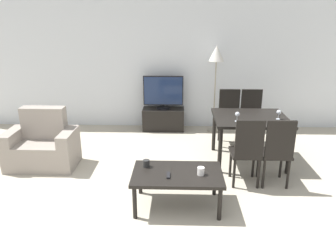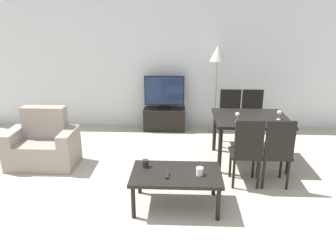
# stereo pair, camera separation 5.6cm
# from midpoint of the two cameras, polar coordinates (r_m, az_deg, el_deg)

# --- Properties ---
(ground_plane) EXTENTS (18.00, 18.00, 0.00)m
(ground_plane) POSITION_cam_midpoint_polar(r_m,az_deg,el_deg) (3.57, -10.11, -20.19)
(ground_plane) COLOR #B2A893
(wall_back) EXTENTS (7.98, 0.06, 2.70)m
(wall_back) POSITION_cam_midpoint_polar(r_m,az_deg,el_deg) (6.66, -4.07, 11.24)
(wall_back) COLOR silver
(wall_back) RESTS_ON ground_plane
(armchair) EXTENTS (1.03, 0.60, 0.89)m
(armchair) POSITION_cam_midpoint_polar(r_m,az_deg,el_deg) (5.39, -21.28, -3.32)
(armchair) COLOR gray
(armchair) RESTS_ON ground_plane
(tv_stand) EXTENTS (0.83, 0.38, 0.44)m
(tv_stand) POSITION_cam_midpoint_polar(r_m,az_deg,el_deg) (6.63, -1.05, 1.21)
(tv_stand) COLOR black
(tv_stand) RESTS_ON ground_plane
(tv) EXTENTS (0.79, 0.28, 0.66)m
(tv) POSITION_cam_midpoint_polar(r_m,az_deg,el_deg) (6.48, -1.08, 5.87)
(tv) COLOR black
(tv) RESTS_ON tv_stand
(coffee_table) EXTENTS (1.07, 0.67, 0.45)m
(coffee_table) POSITION_cam_midpoint_polar(r_m,az_deg,el_deg) (3.95, 1.23, -8.75)
(coffee_table) COLOR black
(coffee_table) RESTS_ON ground_plane
(dining_table) EXTENTS (1.12, 0.97, 0.74)m
(dining_table) POSITION_cam_midpoint_polar(r_m,az_deg,el_deg) (5.21, 13.82, 0.62)
(dining_table) COLOR black
(dining_table) RESTS_ON ground_plane
(dining_chair_near) EXTENTS (0.40, 0.40, 0.97)m
(dining_chair_near) POSITION_cam_midpoint_polar(r_m,az_deg,el_deg) (4.47, 13.25, -3.97)
(dining_chair_near) COLOR black
(dining_chair_near) RESTS_ON ground_plane
(dining_chair_far) EXTENTS (0.40, 0.40, 0.97)m
(dining_chair_far) POSITION_cam_midpoint_polar(r_m,az_deg,el_deg) (6.03, 14.08, 1.94)
(dining_chair_far) COLOR black
(dining_chair_far) RESTS_ON ground_plane
(dining_chair_near_right) EXTENTS (0.40, 0.40, 0.97)m
(dining_chair_near_right) POSITION_cam_midpoint_polar(r_m,az_deg,el_deg) (4.57, 18.09, -3.94)
(dining_chair_near_right) COLOR black
(dining_chair_near_right) RESTS_ON ground_plane
(dining_chair_far_left) EXTENTS (0.40, 0.40, 0.97)m
(dining_chair_far_left) POSITION_cam_midpoint_polar(r_m,az_deg,el_deg) (5.96, 10.39, 2.00)
(dining_chair_far_left) COLOR black
(dining_chair_far_left) RESTS_ON ground_plane
(floor_lamp) EXTENTS (0.29, 0.29, 1.69)m
(floor_lamp) POSITION_cam_midpoint_polar(r_m,az_deg,el_deg) (6.33, 8.16, 11.52)
(floor_lamp) COLOR gray
(floor_lamp) RESTS_ON ground_plane
(remote_primary) EXTENTS (0.04, 0.15, 0.02)m
(remote_primary) POSITION_cam_midpoint_polar(r_m,az_deg,el_deg) (3.85, -0.35, -8.57)
(remote_primary) COLOR black
(remote_primary) RESTS_ON coffee_table
(cup_white_near) EXTENTS (0.08, 0.08, 0.09)m
(cup_white_near) POSITION_cam_midpoint_polar(r_m,az_deg,el_deg) (4.06, -4.19, -6.52)
(cup_white_near) COLOR black
(cup_white_near) RESTS_ON coffee_table
(cup_colored_far) EXTENTS (0.08, 0.08, 0.09)m
(cup_colored_far) POSITION_cam_midpoint_polar(r_m,az_deg,el_deg) (3.88, 5.33, -7.82)
(cup_colored_far) COLOR white
(cup_colored_far) RESTS_ON coffee_table
(wine_glass_left) EXTENTS (0.07, 0.07, 0.15)m
(wine_glass_left) POSITION_cam_midpoint_polar(r_m,az_deg,el_deg) (5.15, 18.44, 2.21)
(wine_glass_left) COLOR silver
(wine_glass_left) RESTS_ON dining_table
(wine_glass_center) EXTENTS (0.07, 0.07, 0.15)m
(wine_glass_center) POSITION_cam_midpoint_polar(r_m,az_deg,el_deg) (4.88, 11.65, 1.93)
(wine_glass_center) COLOR silver
(wine_glass_center) RESTS_ON dining_table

